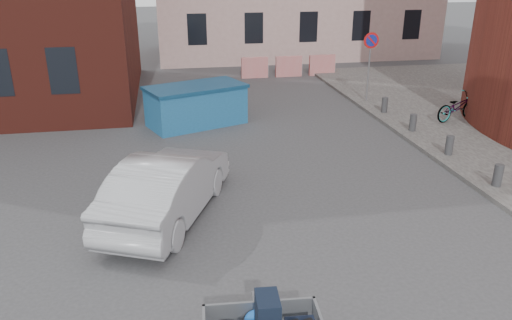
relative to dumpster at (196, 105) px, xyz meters
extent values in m
plane|color=#38383A|center=(0.82, -7.93, -0.69)|extent=(120.00, 120.00, 0.00)
cylinder|color=gray|center=(6.82, 1.57, 0.73)|extent=(0.07, 0.07, 2.60)
cylinder|color=red|center=(6.82, 1.55, 1.78)|extent=(0.60, 0.03, 0.60)
cylinder|color=navy|center=(6.82, 1.53, 1.78)|extent=(0.44, 0.03, 0.44)
cylinder|color=#3A3A3D|center=(6.82, -6.73, -0.29)|extent=(0.22, 0.22, 0.55)
cylinder|color=#3A3A3D|center=(6.82, -4.53, -0.29)|extent=(0.22, 0.22, 0.55)
cylinder|color=#3A3A3D|center=(6.82, -2.33, -0.29)|extent=(0.22, 0.22, 0.55)
cylinder|color=#3A3A3D|center=(6.82, -0.13, -0.29)|extent=(0.22, 0.22, 0.55)
cube|color=red|center=(3.32, 7.07, -0.19)|extent=(1.30, 0.18, 1.00)
cube|color=red|center=(5.02, 7.07, -0.19)|extent=(1.30, 0.18, 1.00)
cube|color=red|center=(6.72, 7.07, -0.19)|extent=(1.30, 0.18, 1.00)
cube|color=slate|center=(0.11, -10.94, -0.05)|extent=(1.60, 0.15, 0.28)
cube|color=slate|center=(0.13, -10.57, -0.29)|extent=(0.13, 0.70, 0.06)
cube|color=black|center=(0.12, -11.42, 0.16)|extent=(0.33, 0.47, 0.70)
ellipsoid|color=blue|center=(0.05, -11.12, -0.07)|extent=(0.38, 0.32, 0.24)
cube|color=#2268A1|center=(0.00, 0.00, -0.06)|extent=(3.52, 2.63, 1.26)
cube|color=navy|center=(0.00, 0.00, 0.63)|extent=(3.66, 2.76, 0.11)
imported|color=#A7A9AF|center=(-1.08, -6.62, 0.03)|extent=(3.12, 4.61, 1.44)
imported|color=black|center=(8.86, -1.51, -0.09)|extent=(1.94, 1.16, 0.96)
camera|label=1|loc=(-0.99, -16.61, 4.50)|focal=35.00mm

